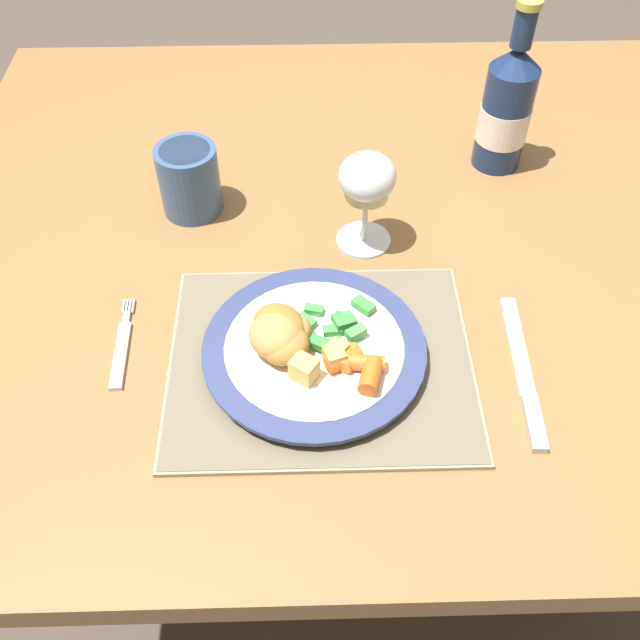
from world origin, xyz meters
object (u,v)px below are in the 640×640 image
Objects in this scene: dining_table at (344,273)px; fork at (122,349)px; dinner_plate at (314,351)px; wine_glass at (367,183)px; bottle at (506,108)px; drinking_cup at (189,179)px; table_knife at (525,382)px.

dining_table is 0.36m from fork.
dinner_plate reaches higher than dining_table.
wine_glass is 0.55× the size of bottle.
bottle is at bearing 35.03° from fork.
dinner_plate is at bearing -5.31° from fork.
table_knife is at bearing -38.46° from drinking_cup.
wine_glass is (0.02, -0.03, 0.19)m from dining_table.
drinking_cup reaches higher than dining_table.
dining_table is at bearing 124.70° from table_knife.
bottle is (0.28, 0.37, 0.07)m from dinner_plate.
wine_glass reaches higher than fork.
wine_glass is at bearing 70.87° from dinner_plate.
wine_glass reaches higher than dining_table.
dining_table is 4.69× the size of bottle.
table_knife is (0.19, -0.27, 0.09)m from dining_table.
drinking_cup is at bearing 162.33° from wine_glass.
bottle reaches higher than fork.
bottle is (0.04, 0.41, 0.09)m from table_knife.
dining_table is at bearing -12.12° from drinking_cup.
dining_table is 0.19m from wine_glass.
dinner_plate is (-0.05, -0.23, 0.11)m from dining_table.
drinking_cup is at bearing 120.55° from dinner_plate.
drinking_cup is at bearing 76.78° from fork.
fork is at bearing -144.97° from bottle.
fork is at bearing -148.27° from wine_glass.
fork is at bearing 174.69° from dinner_plate.
table_knife is 0.89× the size of bottle.
drinking_cup reaches higher than dinner_plate.
wine_glass reaches higher than drinking_cup.
dinner_plate is at bearing -109.13° from wine_glass.
dinner_plate reaches higher than fork.
fork is at bearing 172.49° from table_knife.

